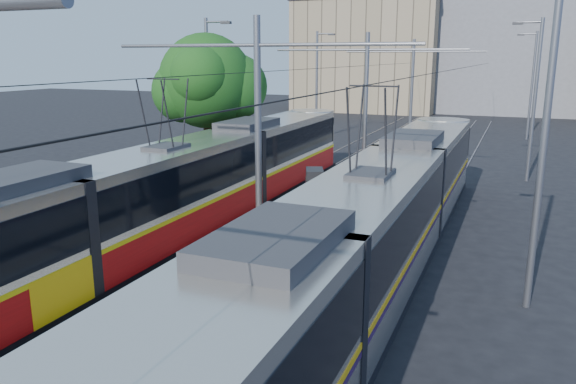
% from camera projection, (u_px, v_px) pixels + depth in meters
% --- Properties ---
extents(platform, '(4.00, 50.00, 0.30)m').
position_uv_depth(platform, '(346.00, 195.00, 25.11)').
color(platform, gray).
rests_on(platform, ground).
extents(tactile_strip_left, '(0.70, 50.00, 0.01)m').
position_uv_depth(tactile_strip_left, '(315.00, 189.00, 25.62)').
color(tactile_strip_left, gray).
rests_on(tactile_strip_left, platform).
extents(tactile_strip_right, '(0.70, 50.00, 0.01)m').
position_uv_depth(tactile_strip_right, '(378.00, 195.00, 24.54)').
color(tactile_strip_right, gray).
rests_on(tactile_strip_right, platform).
extents(rails, '(8.71, 70.00, 0.03)m').
position_uv_depth(rails, '(346.00, 198.00, 25.14)').
color(rails, gray).
rests_on(rails, ground).
extents(tram_left, '(2.43, 29.47, 5.50)m').
position_uv_depth(tram_left, '(169.00, 196.00, 18.56)').
color(tram_left, black).
rests_on(tram_left, ground).
extents(tram_right, '(2.43, 29.28, 5.50)m').
position_uv_depth(tram_right, '(369.00, 231.00, 14.34)').
color(tram_right, black).
rests_on(tram_right, ground).
extents(catenary, '(9.20, 70.00, 7.00)m').
position_uv_depth(catenary, '(327.00, 101.00, 21.53)').
color(catenary, slate).
rests_on(catenary, platform).
extents(street_lamps, '(15.18, 38.22, 8.00)m').
position_uv_depth(street_lamps, '(371.00, 98.00, 27.75)').
color(street_lamps, slate).
rests_on(street_lamps, ground).
extents(shelter, '(0.94, 1.15, 2.20)m').
position_uv_depth(shelter, '(314.00, 199.00, 19.15)').
color(shelter, black).
rests_on(shelter, platform).
extents(tree, '(5.03, 4.65, 7.31)m').
position_uv_depth(tree, '(214.00, 83.00, 27.24)').
color(tree, '#382314').
rests_on(tree, ground).
extents(building_left, '(16.32, 12.24, 12.70)m').
position_uv_depth(building_left, '(371.00, 55.00, 65.98)').
color(building_left, gray).
rests_on(building_left, ground).
extents(building_centre, '(18.36, 14.28, 13.79)m').
position_uv_depth(building_centre, '(518.00, 50.00, 63.49)').
color(building_centre, gray).
rests_on(building_centre, ground).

